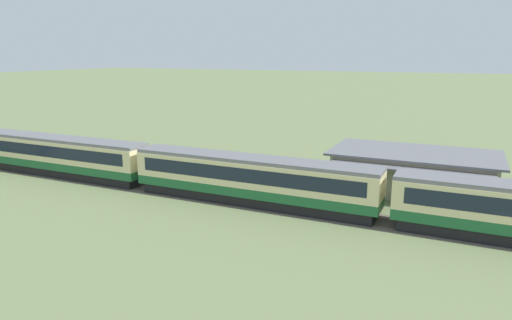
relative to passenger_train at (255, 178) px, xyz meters
The scene contains 4 objects.
ground_plane 19.45m from the passenger_train, ahead, with size 600.00×600.00×0.00m, color #707F51.
passenger_train is the anchor object (origin of this frame).
railway_track 2.67m from the passenger_train, ahead, with size 181.15×3.60×0.04m.
station_building 15.45m from the passenger_train, 39.59° to the left, with size 15.11×9.83×3.75m.
Camera 1 is at (-3.45, -33.68, 12.67)m, focal length 32.00 mm.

